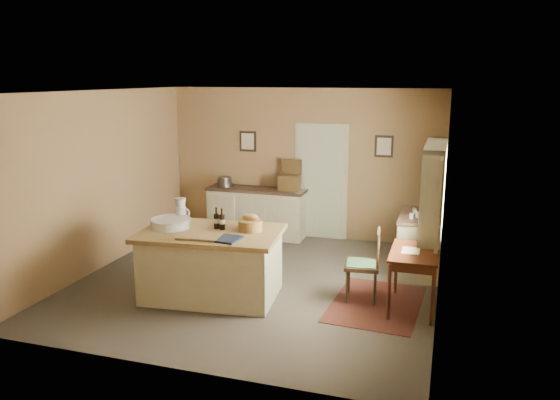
{
  "coord_description": "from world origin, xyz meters",
  "views": [
    {
      "loc": [
        2.53,
        -6.97,
        2.89
      ],
      "look_at": [
        0.24,
        0.36,
        1.15
      ],
      "focal_mm": 35.0,
      "sensor_mm": 36.0,
      "label": 1
    }
  ],
  "objects_px": {
    "right_cabinet": "(420,243)",
    "shelving_unit": "(434,201)",
    "desk_chair": "(362,266)",
    "sideboard": "(257,211)",
    "work_island": "(211,262)",
    "writing_desk": "(414,258)"
  },
  "relations": [
    {
      "from": "writing_desk",
      "to": "right_cabinet",
      "type": "relative_size",
      "value": 0.86
    },
    {
      "from": "right_cabinet",
      "to": "desk_chair",
      "type": "bearing_deg",
      "value": -117.24
    },
    {
      "from": "desk_chair",
      "to": "shelving_unit",
      "type": "bearing_deg",
      "value": 63.18
    },
    {
      "from": "writing_desk",
      "to": "right_cabinet",
      "type": "height_order",
      "value": "right_cabinet"
    },
    {
      "from": "work_island",
      "to": "desk_chair",
      "type": "xyz_separation_m",
      "value": [
        1.94,
        0.49,
        -0.01
      ]
    },
    {
      "from": "writing_desk",
      "to": "shelving_unit",
      "type": "bearing_deg",
      "value": 86.24
    },
    {
      "from": "work_island",
      "to": "desk_chair",
      "type": "bearing_deg",
      "value": 8.36
    },
    {
      "from": "sideboard",
      "to": "shelving_unit",
      "type": "bearing_deg",
      "value": -3.66
    },
    {
      "from": "shelving_unit",
      "to": "sideboard",
      "type": "bearing_deg",
      "value": 176.34
    },
    {
      "from": "right_cabinet",
      "to": "shelving_unit",
      "type": "xyz_separation_m",
      "value": [
        0.15,
        0.88,
        0.47
      ]
    },
    {
      "from": "sideboard",
      "to": "right_cabinet",
      "type": "distance_m",
      "value": 3.17
    },
    {
      "from": "desk_chair",
      "to": "sideboard",
      "type": "bearing_deg",
      "value": 128.07
    },
    {
      "from": "desk_chair",
      "to": "right_cabinet",
      "type": "bearing_deg",
      "value": 56.56
    },
    {
      "from": "right_cabinet",
      "to": "shelving_unit",
      "type": "distance_m",
      "value": 1.01
    },
    {
      "from": "writing_desk",
      "to": "right_cabinet",
      "type": "xyz_separation_m",
      "value": [
        -0.0,
        1.4,
        -0.22
      ]
    },
    {
      "from": "shelving_unit",
      "to": "right_cabinet",
      "type": "bearing_deg",
      "value": -99.7
    },
    {
      "from": "writing_desk",
      "to": "shelving_unit",
      "type": "relative_size",
      "value": 0.52
    },
    {
      "from": "writing_desk",
      "to": "desk_chair",
      "type": "relative_size",
      "value": 1.02
    },
    {
      "from": "sideboard",
      "to": "work_island",
      "type": "bearing_deg",
      "value": -82.54
    },
    {
      "from": "work_island",
      "to": "writing_desk",
      "type": "relative_size",
      "value": 2.01
    },
    {
      "from": "shelving_unit",
      "to": "desk_chair",
      "type": "bearing_deg",
      "value": -110.62
    },
    {
      "from": "desk_chair",
      "to": "right_cabinet",
      "type": "relative_size",
      "value": 0.84
    }
  ]
}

